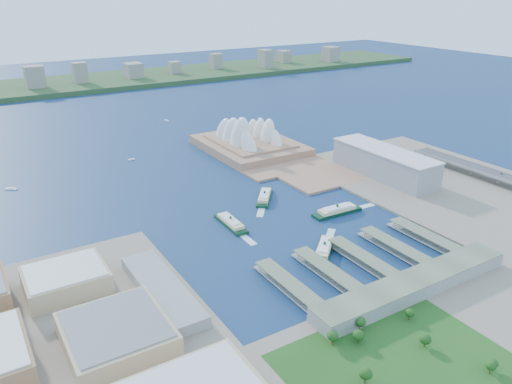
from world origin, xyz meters
TOP-DOWN VIEW (x-y plane):
  - ground at (0.00, 0.00)m, footprint 3000.00×3000.00m
  - south_land at (0.00, -210.00)m, footprint 720.00×180.00m
  - east_land at (240.00, -50.00)m, footprint 240.00×500.00m
  - peninsula at (107.50, 260.00)m, footprint 135.00×220.00m
  - far_shore at (0.00, 980.00)m, footprint 2200.00×260.00m
  - opera_house at (105.00, 280.00)m, footprint 134.00×180.00m
  - toaster_building at (195.00, 80.00)m, footprint 45.00×155.00m
  - west_buildings at (-250.00, -70.00)m, footprint 200.00×280.00m
  - ferry_wharves at (14.00, -75.00)m, footprint 184.00×90.00m
  - terminal_building at (15.00, -135.00)m, footprint 200.00×28.00m
  - park at (-60.00, -190.00)m, footprint 150.00×110.00m
  - far_skyline at (0.00, 960.00)m, footprint 1900.00×140.00m
  - ferry_a at (-51.18, 59.47)m, footprint 15.61×55.79m
  - ferry_b at (18.62, 100.76)m, footprint 45.69×51.79m
  - ferry_c at (-1.66, -39.08)m, footprint 51.07×47.92m
  - ferry_d at (66.06, 22.36)m, footprint 61.06×17.57m
  - boat_a at (-239.12, 295.32)m, footprint 13.83×11.58m
  - boat_b at (-70.94, 328.64)m, footprint 9.50×4.00m
  - boat_c at (223.76, 436.07)m, footprint 3.63×11.95m
  - boat_e at (62.64, 519.76)m, footprint 5.68×12.22m
  - car_c at (304.00, -20.16)m, footprint 1.79×4.40m

SIDE VIEW (x-z plane):
  - ground at x=0.00m, z-range 0.00..0.00m
  - boat_b at x=-70.94m, z-range 0.00..2.50m
  - boat_c at x=223.76m, z-range 0.00..2.68m
  - boat_a at x=-239.12m, z-range 0.00..2.80m
  - boat_e at x=62.64m, z-range 0.00..2.89m
  - south_land at x=0.00m, z-range 0.00..3.00m
  - east_land at x=240.00m, z-range 0.00..3.00m
  - peninsula at x=107.50m, z-range 0.00..3.00m
  - ferry_wharves at x=14.00m, z-range 0.00..9.30m
  - ferry_b at x=18.62m, z-range 0.00..10.45m
  - ferry_a at x=-51.18m, z-range 0.00..10.48m
  - ferry_c at x=-1.66m, z-range 0.00..10.56m
  - ferry_d at x=66.06m, z-range 0.00..11.45m
  - far_shore at x=0.00m, z-range 0.00..12.00m
  - terminal_building at x=15.00m, z-range 3.00..15.00m
  - park at x=-60.00m, z-range 3.00..19.00m
  - car_c at x=304.00m, z-range 14.85..16.13m
  - west_buildings at x=-250.00m, z-range 3.00..30.00m
  - toaster_building at x=195.00m, z-range 3.00..38.00m
  - opera_house at x=105.00m, z-range 3.00..61.00m
  - far_skyline at x=0.00m, z-range 12.00..67.00m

